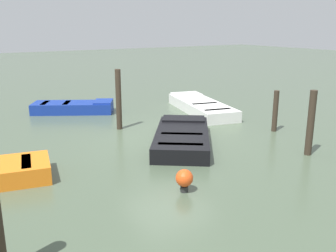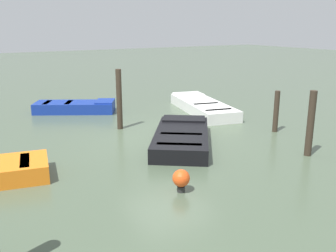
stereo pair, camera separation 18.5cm
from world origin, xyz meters
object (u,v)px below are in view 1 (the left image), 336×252
mooring_piling_mid_right (119,100)px  marker_buoy (184,179)px  rowboat_black (182,137)px  mooring_piling_far_right (311,123)px  mooring_piling_mid_left (275,111)px  rowboat_white (201,106)px  rowboat_blue (74,107)px

mooring_piling_mid_right → marker_buoy: mooring_piling_mid_right is taller
rowboat_black → mooring_piling_mid_right: (0.84, -2.42, 0.76)m
marker_buoy → mooring_piling_far_right: bearing=-177.7°
marker_buoy → rowboat_black: bearing=-123.1°
mooring_piling_far_right → mooring_piling_mid_left: 2.27m
rowboat_black → mooring_piling_mid_left: 3.32m
mooring_piling_far_right → mooring_piling_mid_right: size_ratio=0.88×
mooring_piling_mid_left → mooring_piling_mid_right: mooring_piling_mid_right is taller
marker_buoy → mooring_piling_mid_left: bearing=-156.1°
mooring_piling_mid_right → mooring_piling_mid_left: bearing=145.2°
rowboat_white → marker_buoy: (4.67, 5.70, 0.07)m
rowboat_white → mooring_piling_mid_right: (3.78, 0.64, 0.76)m
marker_buoy → rowboat_white: bearing=-129.3°
mooring_piling_mid_left → marker_buoy: mooring_piling_mid_left is taller
rowboat_white → mooring_piling_mid_right: mooring_piling_mid_right is taller
rowboat_black → rowboat_blue: same height
rowboat_white → rowboat_black: bearing=149.3°
mooring_piling_mid_left → marker_buoy: size_ratio=2.74×
mooring_piling_far_right → mooring_piling_mid_left: bearing=-114.9°
rowboat_black → rowboat_white: 4.25m
mooring_piling_far_right → mooring_piling_mid_right: 5.83m
rowboat_black → rowboat_white: size_ratio=0.85×
mooring_piling_far_right → marker_buoy: 4.08m
rowboat_blue → mooring_piling_far_right: mooring_piling_far_right is taller
rowboat_white → mooring_piling_mid_right: size_ratio=2.18×
mooring_piling_mid_left → mooring_piling_mid_right: size_ratio=0.67×
rowboat_black → mooring_piling_mid_right: mooring_piling_mid_right is taller
rowboat_blue → mooring_piling_mid_left: (-4.62, 5.95, 0.44)m
mooring_piling_mid_left → mooring_piling_mid_right: 5.00m
rowboat_black → mooring_piling_mid_right: 2.67m
rowboat_blue → mooring_piling_mid_left: size_ratio=2.40×
rowboat_black → mooring_piling_mid_left: (-3.27, 0.42, 0.44)m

